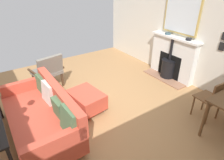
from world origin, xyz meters
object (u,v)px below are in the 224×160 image
(mantel_bowl_far, at_px, (189,39))
(dining_chair_near_fireplace, at_px, (213,97))
(sofa, at_px, (43,116))
(ottoman, at_px, (87,99))
(fireplace, at_px, (171,60))
(mantel_bowl_near, at_px, (168,33))
(armchair_accent, at_px, (48,70))

(mantel_bowl_far, relative_size, dining_chair_near_fireplace, 0.16)
(sofa, distance_m, dining_chair_near_fireplace, 3.03)
(mantel_bowl_far, bearing_deg, ottoman, -7.62)
(sofa, height_order, ottoman, sofa)
(fireplace, bearing_deg, mantel_bowl_near, -91.77)
(fireplace, relative_size, armchair_accent, 1.59)
(mantel_bowl_near, xyz_separation_m, ottoman, (2.56, 0.28, -0.90))
(sofa, xyz_separation_m, ottoman, (-0.90, -0.15, -0.10))
(mantel_bowl_far, bearing_deg, fireplace, -88.87)
(ottoman, height_order, armchair_accent, armchair_accent)
(ottoman, bearing_deg, mantel_bowl_near, -173.79)
(mantel_bowl_near, bearing_deg, mantel_bowl_far, 90.00)
(sofa, xyz_separation_m, dining_chair_near_fireplace, (-2.67, 1.42, 0.15))
(armchair_accent, height_order, dining_chair_near_fireplace, armchair_accent)
(mantel_bowl_far, distance_m, dining_chair_near_fireplace, 1.60)
(fireplace, height_order, ottoman, fireplace)
(mantel_bowl_far, height_order, dining_chair_near_fireplace, mantel_bowl_far)
(ottoman, bearing_deg, sofa, 9.65)
(fireplace, height_order, mantel_bowl_far, mantel_bowl_far)
(armchair_accent, bearing_deg, mantel_bowl_near, 160.75)
(dining_chair_near_fireplace, bearing_deg, armchair_accent, -53.60)
(mantel_bowl_near, height_order, sofa, mantel_bowl_near)
(mantel_bowl_near, bearing_deg, dining_chair_near_fireplace, 67.08)
(mantel_bowl_near, distance_m, armchair_accent, 3.13)
(fireplace, relative_size, mantel_bowl_near, 9.33)
(mantel_bowl_far, xyz_separation_m, ottoman, (2.56, -0.34, -0.91))
(mantel_bowl_far, relative_size, armchair_accent, 0.15)
(ottoman, xyz_separation_m, armchair_accent, (0.33, -1.29, 0.25))
(armchair_accent, xyz_separation_m, dining_chair_near_fireplace, (-2.11, 2.86, 0.01))
(armchair_accent, bearing_deg, mantel_bowl_far, 150.58)
(armchair_accent, bearing_deg, sofa, 68.50)
(sofa, bearing_deg, dining_chair_near_fireplace, 152.06)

